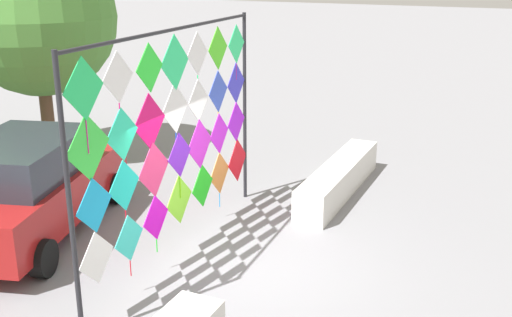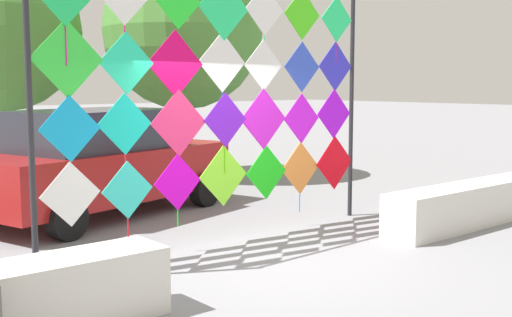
# 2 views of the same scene
# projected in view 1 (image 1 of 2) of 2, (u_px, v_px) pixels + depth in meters

# --- Properties ---
(ground) EXTENTS (120.00, 120.00, 0.00)m
(ground) POSITION_uv_depth(u_px,v_px,m) (245.00, 270.00, 9.99)
(ground) COLOR gray
(plaza_ledge_right) EXTENTS (3.93, 0.63, 0.66)m
(plaza_ledge_right) POSITION_uv_depth(u_px,v_px,m) (339.00, 179.00, 13.15)
(plaza_ledge_right) COLOR silver
(plaza_ledge_right) RESTS_ON ground
(kite_display_rack) EXTENTS (5.56, 0.30, 3.79)m
(kite_display_rack) POSITION_uv_depth(u_px,v_px,m) (178.00, 126.00, 9.96)
(kite_display_rack) COLOR #232328
(kite_display_rack) RESTS_ON ground
(parked_car) EXTENTS (4.98, 3.17, 1.79)m
(parked_car) POSITION_uv_depth(u_px,v_px,m) (28.00, 185.00, 11.09)
(parked_car) COLOR maroon
(parked_car) RESTS_ON ground
(tree_palm_like) EXTENTS (3.73, 3.73, 5.34)m
(tree_palm_like) POSITION_uv_depth(u_px,v_px,m) (41.00, 17.00, 14.57)
(tree_palm_like) COLOR brown
(tree_palm_like) RESTS_ON ground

